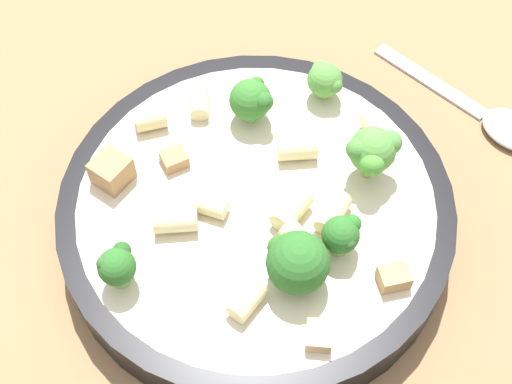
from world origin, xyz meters
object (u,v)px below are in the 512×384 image
at_px(broccoli_floret_1, 342,235).
at_px(broccoli_floret_5, 373,152).
at_px(rigatoni_3, 175,221).
at_px(rigatoni_7, 299,242).
at_px(rigatoni_8, 378,133).
at_px(pasta_bowl, 256,212).
at_px(broccoli_floret_0, 117,265).
at_px(chicken_chunk_1, 174,159).
at_px(rigatoni_9, 247,301).
at_px(spoon, 490,116).
at_px(broccoli_floret_3, 252,100).
at_px(rigatoni_6, 210,203).
at_px(rigatoni_1, 199,101).
at_px(broccoli_floret_2, 325,80).
at_px(rigatoni_5, 151,119).
at_px(rigatoni_0, 298,148).
at_px(chicken_chunk_2, 319,336).
at_px(chicken_chunk_3, 394,277).
at_px(broccoli_floret_4, 296,262).
at_px(rigatoni_2, 333,213).
at_px(rigatoni_4, 291,210).
at_px(chicken_chunk_0, 112,171).

distance_m(broccoli_floret_1, broccoli_floret_5, 0.06).
distance_m(rigatoni_3, rigatoni_7, 0.08).
bearing_deg(rigatoni_8, pasta_bowl, -165.57).
xyz_separation_m(broccoli_floret_0, chicken_chunk_1, (0.05, 0.08, -0.01)).
bearing_deg(rigatoni_7, rigatoni_3, 152.66).
bearing_deg(rigatoni_9, spoon, 26.54).
relative_size(pasta_bowl, broccoli_floret_3, 7.77).
distance_m(broccoli_floret_3, rigatoni_6, 0.08).
height_order(rigatoni_1, spoon, rigatoni_1).
bearing_deg(rigatoni_7, broccoli_floret_2, 63.83).
distance_m(rigatoni_5, rigatoni_6, 0.08).
relative_size(rigatoni_0, spoon, 0.18).
relative_size(chicken_chunk_2, spoon, 0.12).
xyz_separation_m(rigatoni_6, chicken_chunk_1, (-0.01, 0.04, -0.00)).
xyz_separation_m(broccoli_floret_1, rigatoni_7, (-0.02, 0.01, -0.01)).
relative_size(rigatoni_5, rigatoni_6, 1.02).
bearing_deg(rigatoni_9, chicken_chunk_3, -6.15).
relative_size(broccoli_floret_4, broccoli_floret_5, 0.98).
distance_m(rigatoni_2, rigatoni_5, 0.14).
bearing_deg(rigatoni_1, broccoli_floret_2, -9.57).
bearing_deg(broccoli_floret_1, broccoli_floret_5, 51.39).
bearing_deg(rigatoni_6, rigatoni_8, 10.01).
xyz_separation_m(broccoli_floret_2, broccoli_floret_3, (-0.06, -0.01, 0.00)).
height_order(broccoli_floret_0, rigatoni_3, broccoli_floret_0).
distance_m(broccoli_floret_0, broccoli_floret_2, 0.20).
xyz_separation_m(rigatoni_8, chicken_chunk_2, (-0.09, -0.13, -0.00)).
bearing_deg(rigatoni_7, chicken_chunk_3, -38.89).
height_order(rigatoni_3, rigatoni_4, same).
height_order(pasta_bowl, rigatoni_6, rigatoni_6).
relative_size(broccoli_floret_2, rigatoni_4, 1.08).
relative_size(broccoli_floret_2, rigatoni_8, 0.99).
bearing_deg(rigatoni_7, rigatoni_8, 39.88).
height_order(pasta_bowl, rigatoni_9, rigatoni_9).
xyz_separation_m(rigatoni_0, rigatoni_7, (-0.02, -0.07, -0.00)).
xyz_separation_m(broccoli_floret_4, rigatoni_5, (-0.06, 0.14, -0.01)).
xyz_separation_m(broccoli_floret_4, rigatoni_4, (0.01, 0.04, -0.01)).
height_order(broccoli_floret_0, spoon, broccoli_floret_0).
xyz_separation_m(rigatoni_6, rigatoni_7, (0.05, -0.04, 0.00)).
distance_m(rigatoni_1, spoon, 0.22).
height_order(broccoli_floret_0, broccoli_floret_4, broccoli_floret_4).
bearing_deg(rigatoni_4, rigatoni_2, -20.31).
xyz_separation_m(broccoli_floret_0, broccoli_floret_3, (0.11, 0.10, 0.00)).
height_order(broccoli_floret_2, rigatoni_8, broccoli_floret_2).
height_order(broccoli_floret_5, rigatoni_4, broccoli_floret_5).
relative_size(rigatoni_1, chicken_chunk_1, 1.65).
distance_m(rigatoni_4, rigatoni_9, 0.07).
bearing_deg(chicken_chunk_1, rigatoni_7, -54.97).
distance_m(broccoli_floret_2, rigatoni_6, 0.12).
bearing_deg(chicken_chunk_0, broccoli_floret_0, -96.29).
relative_size(broccoli_floret_1, chicken_chunk_3, 1.64).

